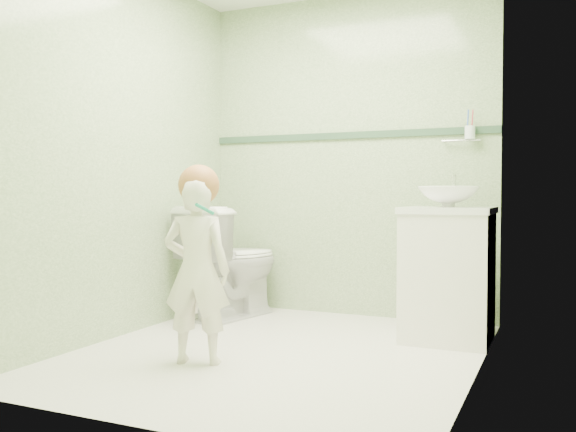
% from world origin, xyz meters
% --- Properties ---
extents(ground, '(2.50, 2.50, 0.00)m').
position_xyz_m(ground, '(0.00, 0.00, 0.00)').
color(ground, silver).
rests_on(ground, ground).
extents(room_shell, '(2.50, 2.54, 2.40)m').
position_xyz_m(room_shell, '(0.00, 0.00, 1.20)').
color(room_shell, '#8DAC7A').
rests_on(room_shell, ground).
extents(trim_stripe, '(2.20, 0.02, 0.05)m').
position_xyz_m(trim_stripe, '(0.00, 1.24, 1.35)').
color(trim_stripe, '#304E39').
rests_on(trim_stripe, room_shell).
extents(vanity, '(0.52, 0.50, 0.80)m').
position_xyz_m(vanity, '(0.84, 0.70, 0.40)').
color(vanity, white).
rests_on(vanity, ground).
extents(counter, '(0.54, 0.52, 0.04)m').
position_xyz_m(counter, '(0.84, 0.70, 0.81)').
color(counter, white).
rests_on(counter, vanity).
extents(basin, '(0.37, 0.37, 0.13)m').
position_xyz_m(basin, '(0.84, 0.70, 0.89)').
color(basin, white).
rests_on(basin, counter).
extents(faucet, '(0.03, 0.13, 0.18)m').
position_xyz_m(faucet, '(0.84, 0.89, 0.97)').
color(faucet, silver).
rests_on(faucet, counter).
extents(cup_holder, '(0.26, 0.07, 0.21)m').
position_xyz_m(cup_holder, '(0.89, 1.18, 1.33)').
color(cup_holder, silver).
rests_on(cup_holder, room_shell).
extents(toilet, '(0.62, 0.89, 0.82)m').
position_xyz_m(toilet, '(-0.74, 0.80, 0.41)').
color(toilet, white).
rests_on(toilet, ground).
extents(toddler, '(0.42, 0.33, 0.99)m').
position_xyz_m(toddler, '(-0.30, -0.37, 0.50)').
color(toddler, silver).
rests_on(toddler, ground).
extents(hair_cap, '(0.22, 0.22, 0.22)m').
position_xyz_m(hair_cap, '(-0.30, -0.35, 0.96)').
color(hair_cap, '#A76635').
rests_on(hair_cap, toddler).
extents(teal_toothbrush, '(0.10, 0.14, 0.08)m').
position_xyz_m(teal_toothbrush, '(-0.20, -0.47, 0.84)').
color(teal_toothbrush, '#14926D').
rests_on(teal_toothbrush, toddler).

